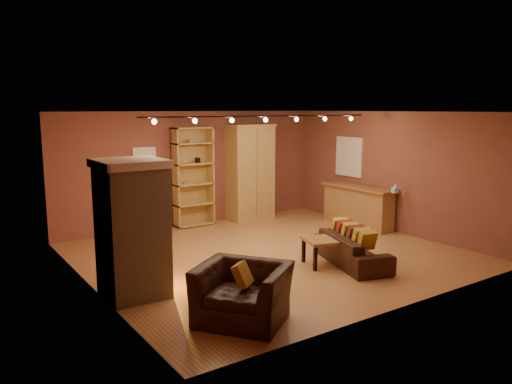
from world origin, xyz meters
TOP-DOWN VIEW (x-y plane):
  - floor at (0.00, 0.00)m, footprint 7.00×7.00m
  - ceiling at (0.00, 0.00)m, footprint 7.00×7.00m
  - back_wall at (0.00, 3.25)m, footprint 7.00×0.02m
  - left_wall at (-3.50, 0.00)m, footprint 0.02×6.50m
  - right_wall at (3.50, 0.00)m, footprint 0.02×6.50m
  - fireplace at (-3.04, -0.60)m, footprint 1.01×0.98m
  - back_window at (-1.30, 3.23)m, footprint 0.56×0.04m
  - bookcase at (-0.14, 3.12)m, footprint 0.99×0.39m
  - armoire at (1.45, 2.94)m, footprint 1.21×0.69m
  - bar_counter at (3.20, 0.78)m, footprint 0.56×2.08m
  - tissue_box at (3.15, -0.40)m, footprint 0.14×0.14m
  - right_window at (3.47, 1.40)m, footprint 0.05×0.90m
  - loveseat at (0.88, -1.35)m, footprint 1.09×1.95m
  - armchair at (-2.17, -2.33)m, footprint 1.33×1.42m
  - coffee_table at (0.39, -1.10)m, footprint 0.83×0.83m
  - track_rail at (0.00, 0.20)m, footprint 5.20×0.09m

SIDE VIEW (x-z plane):
  - floor at x=0.00m, z-range 0.00..0.00m
  - loveseat at x=0.88m, z-range 0.00..0.77m
  - coffee_table at x=0.39m, z-range 0.18..0.68m
  - bar_counter at x=3.20m, z-range 0.01..1.00m
  - armchair at x=-2.17m, z-range 0.00..1.04m
  - fireplace at x=-3.04m, z-range 0.00..2.12m
  - tissue_box at x=3.15m, z-range 0.97..1.19m
  - bookcase at x=-0.14m, z-range 0.02..2.45m
  - armoire at x=1.45m, z-range 0.00..2.47m
  - back_wall at x=0.00m, z-range 0.00..2.80m
  - left_wall at x=-3.50m, z-range 0.00..2.80m
  - right_wall at x=3.50m, z-range 0.00..2.80m
  - back_window at x=-1.30m, z-range 1.12..1.98m
  - right_window at x=3.47m, z-range 1.15..2.15m
  - track_rail at x=0.00m, z-range 2.62..2.75m
  - ceiling at x=0.00m, z-range 2.80..2.80m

